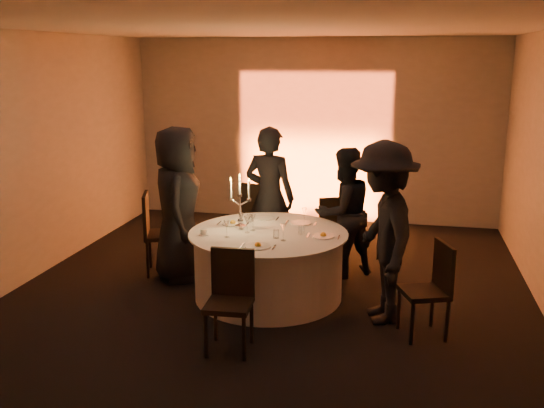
% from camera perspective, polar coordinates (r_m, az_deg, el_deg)
% --- Properties ---
extents(floor, '(7.00, 7.00, 0.00)m').
position_cam_1_polar(floor, '(7.09, -0.35, -8.65)').
color(floor, black).
rests_on(floor, ground).
extents(ceiling, '(7.00, 7.00, 0.00)m').
position_cam_1_polar(ceiling, '(6.56, -0.39, 16.36)').
color(ceiling, silver).
rests_on(ceiling, wall_back).
extents(wall_back, '(7.00, 0.00, 7.00)m').
position_cam_1_polar(wall_back, '(10.07, 4.01, 6.89)').
color(wall_back, '#9D9992').
rests_on(wall_back, floor).
extents(wall_front, '(7.00, 0.00, 7.00)m').
position_cam_1_polar(wall_front, '(3.45, -13.25, -7.11)').
color(wall_front, '#9D9992').
rests_on(wall_front, floor).
extents(wall_left, '(0.00, 7.00, 7.00)m').
position_cam_1_polar(wall_left, '(7.87, -22.26, 3.95)').
color(wall_left, '#9D9992').
rests_on(wall_left, floor).
extents(uplighter_fixture, '(0.25, 0.12, 0.10)m').
position_cam_1_polar(uplighter_fixture, '(10.06, 3.62, -1.54)').
color(uplighter_fixture, black).
rests_on(uplighter_fixture, floor).
extents(banquet_table, '(1.80, 1.80, 0.77)m').
position_cam_1_polar(banquet_table, '(6.95, -0.35, -5.72)').
color(banquet_table, black).
rests_on(banquet_table, floor).
extents(chair_left, '(0.58, 0.58, 1.04)m').
position_cam_1_polar(chair_left, '(7.78, -10.84, -2.26)').
color(chair_left, black).
rests_on(chair_left, floor).
extents(chair_back_left, '(0.57, 0.57, 1.07)m').
position_cam_1_polar(chair_back_left, '(8.15, -1.02, -1.15)').
color(chair_back_left, black).
rests_on(chair_back_left, floor).
extents(chair_back_right, '(0.56, 0.56, 0.96)m').
position_cam_1_polar(chair_back_right, '(7.91, 5.66, -2.16)').
color(chair_back_right, black).
rests_on(chair_back_right, floor).
extents(chair_right, '(0.54, 0.54, 0.95)m').
position_cam_1_polar(chair_right, '(6.17, 14.82, -7.31)').
color(chair_right, black).
rests_on(chair_right, floor).
extents(chair_front, '(0.44, 0.44, 0.95)m').
position_cam_1_polar(chair_front, '(5.75, -3.92, -8.44)').
color(chair_front, black).
rests_on(chair_front, floor).
extents(guest_left, '(0.84, 1.06, 1.90)m').
position_cam_1_polar(guest_left, '(7.45, -8.87, -0.02)').
color(guest_left, black).
rests_on(guest_left, floor).
extents(guest_back_left, '(0.75, 0.57, 1.85)m').
position_cam_1_polar(guest_back_left, '(7.83, -0.22, 0.62)').
color(guest_back_left, black).
rests_on(guest_back_left, floor).
extents(guest_back_right, '(1.00, 0.98, 1.63)m').
position_cam_1_polar(guest_back_right, '(7.56, 6.75, -0.80)').
color(guest_back_right, black).
rests_on(guest_back_right, floor).
extents(guest_right, '(1.00, 1.37, 1.89)m').
position_cam_1_polar(guest_right, '(6.29, 10.40, -2.68)').
color(guest_right, black).
rests_on(guest_right, floor).
extents(plate_left, '(0.35, 0.26, 0.08)m').
position_cam_1_polar(plate_left, '(7.16, -3.70, -1.77)').
color(plate_left, white).
rests_on(plate_left, banquet_table).
extents(plate_back_left, '(0.36, 0.27, 0.01)m').
position_cam_1_polar(plate_back_left, '(7.40, -0.79, -1.31)').
color(plate_back_left, white).
rests_on(plate_back_left, banquet_table).
extents(plate_back_right, '(0.35, 0.26, 0.01)m').
position_cam_1_polar(plate_back_right, '(7.19, 2.73, -1.78)').
color(plate_back_right, white).
rests_on(plate_back_right, banquet_table).
extents(plate_right, '(0.36, 0.25, 0.08)m').
position_cam_1_polar(plate_right, '(6.68, 4.85, -2.94)').
color(plate_right, white).
rests_on(plate_right, banquet_table).
extents(plate_front, '(0.36, 0.27, 0.08)m').
position_cam_1_polar(plate_front, '(6.31, -1.34, -3.91)').
color(plate_front, white).
rests_on(plate_front, banquet_table).
extents(coffee_cup, '(0.11, 0.11, 0.07)m').
position_cam_1_polar(coffee_cup, '(6.77, -6.45, -2.67)').
color(coffee_cup, white).
rests_on(coffee_cup, banquet_table).
extents(candelabra, '(0.27, 0.13, 0.64)m').
position_cam_1_polar(candelabra, '(6.99, -3.02, -0.42)').
color(candelabra, silver).
rests_on(candelabra, banquet_table).
extents(wine_glass_a, '(0.07, 0.07, 0.19)m').
position_cam_1_polar(wine_glass_a, '(6.93, -2.92, -1.28)').
color(wine_glass_a, white).
rests_on(wine_glass_a, banquet_table).
extents(wine_glass_b, '(0.07, 0.07, 0.19)m').
position_cam_1_polar(wine_glass_b, '(6.62, -4.29, -2.00)').
color(wine_glass_b, white).
rests_on(wine_glass_b, banquet_table).
extents(wine_glass_c, '(0.07, 0.07, 0.19)m').
position_cam_1_polar(wine_glass_c, '(7.16, 3.06, -0.78)').
color(wine_glass_c, white).
rests_on(wine_glass_c, banquet_table).
extents(wine_glass_d, '(0.07, 0.07, 0.19)m').
position_cam_1_polar(wine_glass_d, '(6.78, -2.37, -1.59)').
color(wine_glass_d, white).
rests_on(wine_glass_d, banquet_table).
extents(wine_glass_e, '(0.07, 0.07, 0.19)m').
position_cam_1_polar(wine_glass_e, '(6.86, -1.81, -1.41)').
color(wine_glass_e, white).
rests_on(wine_glass_e, banquet_table).
extents(wine_glass_f, '(0.07, 0.07, 0.19)m').
position_cam_1_polar(wine_glass_f, '(6.49, 1.06, -2.31)').
color(wine_glass_f, white).
rests_on(wine_glass_f, banquet_table).
extents(tumbler_a, '(0.07, 0.07, 0.09)m').
position_cam_1_polar(tumbler_a, '(6.61, 0.38, -2.84)').
color(tumbler_a, white).
rests_on(tumbler_a, banquet_table).
extents(tumbler_b, '(0.07, 0.07, 0.09)m').
position_cam_1_polar(tumbler_b, '(6.76, 2.78, -2.48)').
color(tumbler_b, white).
rests_on(tumbler_b, banquet_table).
extents(tumbler_c, '(0.07, 0.07, 0.09)m').
position_cam_1_polar(tumbler_c, '(7.25, -2.11, -1.33)').
color(tumbler_c, white).
rests_on(tumbler_c, banquet_table).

